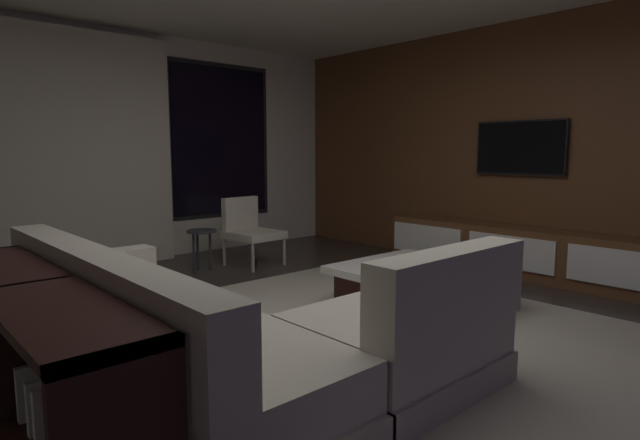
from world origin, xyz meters
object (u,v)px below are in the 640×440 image
object	(u,v)px
console_table_behind_couch	(32,355)
coffee_table	(419,287)
book_stack_on_coffee_table	(418,258)
side_stool	(201,238)
mounted_tv	(520,148)
accent_chair_near_window	(249,228)
media_console	(524,253)
sectional_couch	(226,340)

from	to	relation	value
console_table_behind_couch	coffee_table	bearing A→B (deg)	1.59
coffee_table	book_stack_on_coffee_table	distance (m)	0.31
side_stool	mounted_tv	xyz separation A→B (m)	(2.55, -2.31, 0.98)
accent_chair_near_window	media_console	distance (m)	3.04
coffee_table	side_stool	xyz separation A→B (m)	(-0.63, 2.46, 0.19)
sectional_couch	media_console	xyz separation A→B (m)	(3.73, 0.16, -0.04)
accent_chair_near_window	mounted_tv	xyz separation A→B (m)	(1.96, -2.26, 0.92)
coffee_table	console_table_behind_couch	size ratio (longest dim) A/B	0.55
sectional_couch	book_stack_on_coffee_table	distance (m)	2.21
sectional_couch	accent_chair_near_window	distance (m)	3.26
mounted_tv	console_table_behind_couch	distance (m)	4.92
side_stool	console_table_behind_couch	distance (m)	3.41
mounted_tv	console_table_behind_couch	size ratio (longest dim) A/B	0.48
book_stack_on_coffee_table	console_table_behind_couch	world-z (taller)	console_table_behind_couch
sectional_couch	mounted_tv	distance (m)	4.07
mounted_tv	console_table_behind_couch	xyz separation A→B (m)	(-4.83, -0.23, -0.94)
coffee_table	accent_chair_near_window	distance (m)	2.42
side_stool	media_console	xyz separation A→B (m)	(2.37, -2.51, -0.12)
book_stack_on_coffee_table	accent_chair_near_window	xyz separation A→B (m)	(-0.22, 2.25, 0.05)
book_stack_on_coffee_table	console_table_behind_couch	xyz separation A→B (m)	(-3.09, -0.23, 0.03)
accent_chair_near_window	console_table_behind_couch	bearing A→B (deg)	-139.09
sectional_couch	side_stool	size ratio (longest dim) A/B	5.43
sectional_couch	side_stool	world-z (taller)	sectional_couch
book_stack_on_coffee_table	accent_chair_near_window	world-z (taller)	accent_chair_near_window
sectional_couch	accent_chair_near_window	bearing A→B (deg)	53.22
accent_chair_near_window	mounted_tv	size ratio (longest dim) A/B	0.78
sectional_couch	media_console	size ratio (longest dim) A/B	0.81
side_stool	mounted_tv	world-z (taller)	mounted_tv
side_stool	coffee_table	bearing A→B (deg)	-75.53
coffee_table	sectional_couch	bearing A→B (deg)	-174.01
coffee_table	book_stack_on_coffee_table	xyz separation A→B (m)	(0.18, 0.15, 0.20)
mounted_tv	book_stack_on_coffee_table	bearing A→B (deg)	179.82
accent_chair_near_window	media_console	bearing A→B (deg)	-54.05
accent_chair_near_window	mounted_tv	distance (m)	3.13
coffee_table	console_table_behind_couch	bearing A→B (deg)	-178.41
book_stack_on_coffee_table	coffee_table	bearing A→B (deg)	-139.40
coffee_table	side_stool	bearing A→B (deg)	104.47
coffee_table	book_stack_on_coffee_table	size ratio (longest dim) A/B	4.07
accent_chair_near_window	media_console	size ratio (longest dim) A/B	0.25
sectional_couch	console_table_behind_couch	world-z (taller)	sectional_couch
accent_chair_near_window	mounted_tv	world-z (taller)	mounted_tv
coffee_table	mounted_tv	distance (m)	2.25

